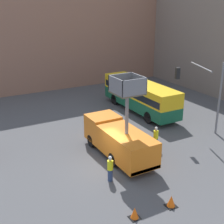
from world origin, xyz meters
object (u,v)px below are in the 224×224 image
object	(u,v)px
city_bus	(140,94)
road_worker_near_truck	(110,169)
traffic_light_pole	(205,87)
road_worker_directing	(156,138)
traffic_cone_mid_road	(171,201)
utility_truck	(118,138)
traffic_cone_near_truck	(135,213)

from	to	relation	value
city_bus	road_worker_near_truck	bearing A→B (deg)	146.61
traffic_light_pole	road_worker_directing	bearing A→B (deg)	-176.55
city_bus	traffic_cone_mid_road	distance (m)	15.92
road_worker_directing	traffic_cone_mid_road	world-z (taller)	road_worker_directing
utility_truck	city_bus	distance (m)	10.16
traffic_cone_near_truck	traffic_light_pole	bearing A→B (deg)	30.59
city_bus	road_worker_directing	bearing A→B (deg)	162.79
traffic_cone_near_truck	city_bus	bearing A→B (deg)	55.31
traffic_cone_near_truck	traffic_cone_mid_road	size ratio (longest dim) A/B	0.94
city_bus	traffic_cone_near_truck	size ratio (longest dim) A/B	15.90
traffic_light_pole	traffic_cone_near_truck	distance (m)	13.30
traffic_light_pole	traffic_cone_near_truck	bearing A→B (deg)	-149.41
utility_truck	city_bus	world-z (taller)	utility_truck
road_worker_directing	traffic_cone_mid_road	distance (m)	7.29
traffic_cone_near_truck	traffic_cone_mid_road	distance (m)	2.33
utility_truck	traffic_cone_near_truck	xyz separation A→B (m)	(-2.75, -6.45, -1.17)
traffic_cone_mid_road	traffic_cone_near_truck	bearing A→B (deg)	176.35
utility_truck	city_bus	bearing A→B (deg)	47.35
traffic_light_pole	traffic_cone_near_truck	xyz separation A→B (m)	(-10.94, -6.47, -3.91)
utility_truck	road_worker_near_truck	bearing A→B (deg)	-129.05
road_worker_directing	traffic_cone_near_truck	distance (m)	8.57
road_worker_directing	traffic_cone_mid_road	size ratio (longest dim) A/B	2.60
traffic_cone_near_truck	traffic_cone_mid_road	world-z (taller)	traffic_cone_mid_road
road_worker_near_truck	road_worker_directing	xyz separation A→B (m)	(5.29, 2.33, 0.04)
road_worker_directing	utility_truck	bearing A→B (deg)	96.89
utility_truck	city_bus	xyz separation A→B (m)	(6.88, 7.47, 0.36)
traffic_cone_near_truck	traffic_cone_mid_road	bearing A→B (deg)	-3.65
city_bus	road_worker_near_truck	distance (m)	13.54
traffic_cone_mid_road	utility_truck	bearing A→B (deg)	86.33
road_worker_directing	road_worker_near_truck	bearing A→B (deg)	125.73
utility_truck	road_worker_directing	distance (m)	3.23
road_worker_near_truck	utility_truck	bearing A→B (deg)	37.37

